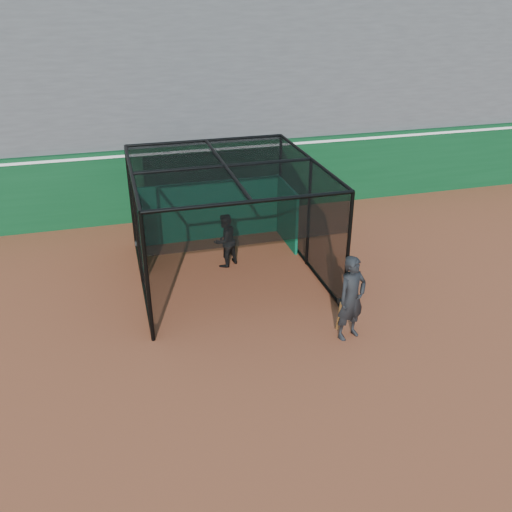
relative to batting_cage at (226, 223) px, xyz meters
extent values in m
plane|color=brown|center=(-0.84, -3.82, -1.57)|extent=(120.00, 120.00, 0.00)
cube|color=#0A3B1C|center=(-0.84, 4.68, -0.32)|extent=(50.00, 0.45, 2.50)
cube|color=white|center=(-0.84, 4.68, 0.78)|extent=(50.00, 0.50, 0.08)
cube|color=#4C4C4F|center=(-0.84, 8.55, 2.31)|extent=(50.00, 7.85, 7.75)
cube|color=#085335|center=(0.00, 2.51, -0.62)|extent=(4.58, 0.10, 1.90)
cylinder|color=black|center=(-2.35, -2.46, -1.46)|extent=(0.08, 0.22, 0.22)
cylinder|color=black|center=(2.35, -2.46, -1.46)|extent=(0.08, 0.22, 0.22)
cylinder|color=black|center=(-2.35, 2.43, -1.46)|extent=(0.08, 0.22, 0.22)
cylinder|color=black|center=(2.35, 2.43, -1.46)|extent=(0.08, 0.22, 0.22)
imported|color=black|center=(0.06, 0.54, -0.78)|extent=(0.96, 0.91, 1.58)
imported|color=black|center=(2.03, -3.69, -0.55)|extent=(0.86, 0.69, 2.04)
cylinder|color=#593819|center=(1.78, -3.64, -1.02)|extent=(0.15, 0.35, 0.91)
camera|label=1|loc=(-2.80, -13.15, 5.71)|focal=38.00mm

